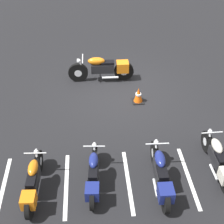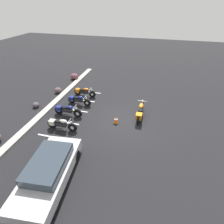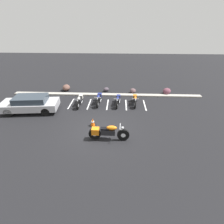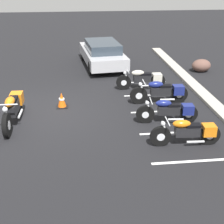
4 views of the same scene
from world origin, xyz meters
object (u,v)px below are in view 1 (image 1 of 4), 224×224
at_px(motorcycle_orange_featured, 104,68).
at_px(parked_bike_3, 33,182).
at_px(parked_bike_1, 161,174).
at_px(parked_bike_0, 218,160).
at_px(parked_bike_2, 93,175).
at_px(traffic_cone, 138,95).

xyz_separation_m(motorcycle_orange_featured, parked_bike_3, (2.06, 5.16, -0.10)).
bearing_deg(parked_bike_1, motorcycle_orange_featured, 13.04).
distance_m(motorcycle_orange_featured, parked_bike_0, 5.51).
relative_size(motorcycle_orange_featured, parked_bike_2, 1.23).
relative_size(motorcycle_orange_featured, parked_bike_0, 1.19).
bearing_deg(parked_bike_3, traffic_cone, -37.59).
xyz_separation_m(motorcycle_orange_featured, parked_bike_1, (-1.07, 5.20, -0.06)).
relative_size(motorcycle_orange_featured, traffic_cone, 4.38).
bearing_deg(motorcycle_orange_featured, parked_bike_2, 84.52).
height_order(parked_bike_0, parked_bike_2, parked_bike_0).
bearing_deg(traffic_cone, parked_bike_2, 64.79).
distance_m(motorcycle_orange_featured, parked_bike_1, 5.31).
bearing_deg(parked_bike_1, parked_bike_0, -75.14).
height_order(parked_bike_1, parked_bike_3, parked_bike_1).
bearing_deg(parked_bike_1, parked_bike_2, 85.88).
bearing_deg(parked_bike_2, traffic_cone, -20.56).
height_order(motorcycle_orange_featured, parked_bike_2, motorcycle_orange_featured).
xyz_separation_m(parked_bike_0, parked_bike_3, (4.72, 0.34, -0.01)).
bearing_deg(parked_bike_3, motorcycle_orange_featured, -18.79).
relative_size(parked_bike_1, traffic_cone, 3.86).
height_order(parked_bike_2, parked_bike_3, parked_bike_2).
distance_m(parked_bike_0, parked_bike_2, 3.26).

